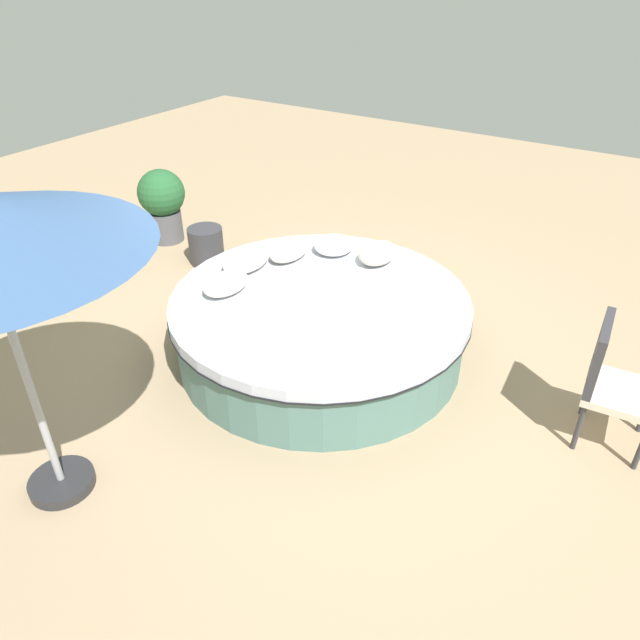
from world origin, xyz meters
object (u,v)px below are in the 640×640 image
at_px(throw_pillow_2, 289,251).
at_px(throw_pillow_4, 226,283).
at_px(round_bed, 320,325).
at_px(planter, 162,201).
at_px(throw_pillow_3, 246,260).
at_px(throw_pillow_1, 334,245).
at_px(patio_chair, 611,377).
at_px(throw_pillow_0, 378,253).
at_px(side_table, 206,245).

height_order(throw_pillow_2, throw_pillow_4, throw_pillow_4).
bearing_deg(round_bed, planter, -109.12).
bearing_deg(throw_pillow_4, round_bed, 115.81).
distance_m(throw_pillow_3, throw_pillow_4, 0.46).
distance_m(throw_pillow_1, patio_chair, 2.78).
relative_size(throw_pillow_1, throw_pillow_3, 0.77).
bearing_deg(patio_chair, throw_pillow_2, -98.93).
bearing_deg(patio_chair, throw_pillow_0, -110.13).
bearing_deg(throw_pillow_2, throw_pillow_4, -6.18).
bearing_deg(throw_pillow_3, throw_pillow_4, 15.90).
height_order(throw_pillow_0, planter, planter).
height_order(planter, side_table, planter).
bearing_deg(throw_pillow_4, throw_pillow_3, -164.10).
relative_size(throw_pillow_0, planter, 0.50).
bearing_deg(planter, throw_pillow_1, 85.33).
bearing_deg(throw_pillow_4, planter, -122.10).
bearing_deg(throw_pillow_2, patio_chair, 85.34).
distance_m(round_bed, side_table, 2.29).
height_order(throw_pillow_0, patio_chair, patio_chair).
height_order(patio_chair, side_table, patio_chair).
relative_size(round_bed, side_table, 6.13).
xyz_separation_m(round_bed, throw_pillow_4, (0.36, -0.75, 0.37)).
relative_size(throw_pillow_4, planter, 0.52).
bearing_deg(throw_pillow_2, throw_pillow_0, 117.19).
xyz_separation_m(round_bed, side_table, (-0.84, -2.13, -0.09)).
distance_m(throw_pillow_0, planter, 3.09).
distance_m(throw_pillow_2, throw_pillow_4, 0.84).
relative_size(throw_pillow_1, throw_pillow_4, 0.88).
relative_size(throw_pillow_0, throw_pillow_4, 0.97).
bearing_deg(throw_pillow_2, throw_pillow_3, -28.44).
bearing_deg(throw_pillow_1, throw_pillow_3, -34.60).
relative_size(throw_pillow_4, side_table, 1.10).
xyz_separation_m(patio_chair, side_table, (-0.61, -4.48, -0.34)).
xyz_separation_m(throw_pillow_0, throw_pillow_2, (0.39, -0.76, -0.02)).
height_order(throw_pillow_3, throw_pillow_4, throw_pillow_3).
xyz_separation_m(throw_pillow_0, side_table, (0.02, -2.23, -0.48)).
xyz_separation_m(round_bed, planter, (-1.03, -2.98, 0.21)).
xyz_separation_m(throw_pillow_2, throw_pillow_4, (0.84, -0.09, 0.01)).
bearing_deg(throw_pillow_2, round_bed, 54.53).
height_order(throw_pillow_0, throw_pillow_1, throw_pillow_0).
bearing_deg(round_bed, throw_pillow_1, -156.11).
distance_m(throw_pillow_4, side_table, 1.89).
distance_m(throw_pillow_2, side_table, 1.58).
distance_m(throw_pillow_1, planter, 2.63).
xyz_separation_m(throw_pillow_2, throw_pillow_3, (0.40, -0.22, 0.02)).
distance_m(round_bed, throw_pillow_1, 0.97).
bearing_deg(throw_pillow_4, patio_chair, 100.78).
height_order(patio_chair, planter, patio_chair).
height_order(throw_pillow_4, planter, planter).
distance_m(throw_pillow_2, throw_pillow_3, 0.45).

